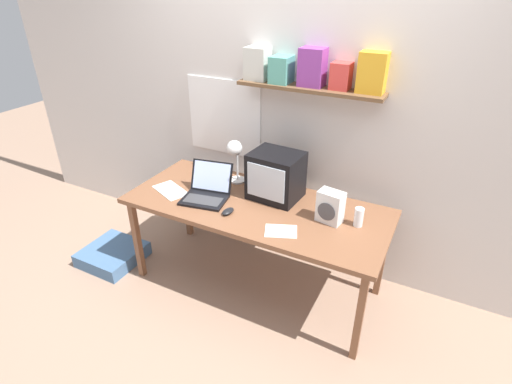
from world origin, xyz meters
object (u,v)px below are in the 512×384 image
(laptop, at_px, (207,189))
(loose_paper_near_laptop, at_px, (281,231))
(corner_desk, at_px, (256,211))
(desk_lamp, at_px, (235,153))
(floor_cushion, at_px, (113,255))
(juice_glass, at_px, (359,218))
(space_heater, at_px, (330,207))
(crt_monitor, at_px, (276,176))
(loose_paper_near_monitor, at_px, (171,190))
(computer_mouse, at_px, (228,211))

(laptop, bearing_deg, loose_paper_near_laptop, -24.30)
(corner_desk, height_order, laptop, laptop)
(desk_lamp, distance_m, floor_cushion, 1.42)
(juice_glass, distance_m, space_heater, 0.19)
(crt_monitor, height_order, laptop, crt_monitor)
(space_heater, relative_size, loose_paper_near_laptop, 0.90)
(juice_glass, distance_m, loose_paper_near_monitor, 1.39)
(crt_monitor, relative_size, loose_paper_near_laptop, 1.53)
(computer_mouse, relative_size, loose_paper_near_monitor, 0.34)
(corner_desk, relative_size, computer_mouse, 16.58)
(corner_desk, xyz_separation_m, juice_glass, (0.71, 0.06, 0.11))
(crt_monitor, xyz_separation_m, desk_lamp, (-0.35, 0.04, 0.09))
(laptop, xyz_separation_m, floor_cushion, (-0.85, -0.24, -0.73))
(crt_monitor, height_order, space_heater, crt_monitor)
(corner_desk, relative_size, loose_paper_near_monitor, 5.60)
(crt_monitor, relative_size, computer_mouse, 3.30)
(juice_glass, height_order, floor_cushion, juice_glass)
(corner_desk, relative_size, juice_glass, 14.65)
(crt_monitor, height_order, floor_cushion, crt_monitor)
(crt_monitor, height_order, computer_mouse, crt_monitor)
(computer_mouse, bearing_deg, floor_cushion, -174.44)
(juice_glass, xyz_separation_m, floor_cushion, (-1.93, -0.37, -0.73))
(laptop, relative_size, computer_mouse, 3.30)
(laptop, xyz_separation_m, loose_paper_near_laptop, (0.66, -0.16, -0.06))
(corner_desk, xyz_separation_m, space_heater, (0.53, 0.03, 0.16))
(crt_monitor, relative_size, space_heater, 1.71)
(laptop, bearing_deg, corner_desk, -0.72)
(juice_glass, bearing_deg, floor_cushion, -169.21)
(loose_paper_near_monitor, bearing_deg, desk_lamp, 39.18)
(crt_monitor, height_order, loose_paper_near_laptop, crt_monitor)
(juice_glass, height_order, computer_mouse, juice_glass)
(laptop, height_order, loose_paper_near_monitor, laptop)
(corner_desk, xyz_separation_m, loose_paper_near_laptop, (0.29, -0.23, 0.06))
(desk_lamp, height_order, computer_mouse, desk_lamp)
(laptop, height_order, computer_mouse, laptop)
(loose_paper_near_monitor, xyz_separation_m, loose_paper_near_laptop, (0.96, -0.11, 0.00))
(laptop, relative_size, loose_paper_near_monitor, 1.11)
(laptop, distance_m, computer_mouse, 0.29)
(juice_glass, distance_m, loose_paper_near_laptop, 0.51)
(space_heater, xyz_separation_m, loose_paper_near_laptop, (-0.23, -0.26, -0.11))
(crt_monitor, height_order, desk_lamp, desk_lamp)
(laptop, bearing_deg, loose_paper_near_monitor, 179.34)
(desk_lamp, relative_size, floor_cushion, 0.80)
(loose_paper_near_monitor, height_order, floor_cushion, loose_paper_near_monitor)
(computer_mouse, bearing_deg, space_heater, 19.29)
(laptop, height_order, space_heater, laptop)
(crt_monitor, xyz_separation_m, floor_cushion, (-1.29, -0.47, -0.84))
(corner_desk, bearing_deg, floor_cushion, -166.06)
(loose_paper_near_laptop, bearing_deg, crt_monitor, 119.49)
(loose_paper_near_monitor, bearing_deg, juice_glass, 7.38)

